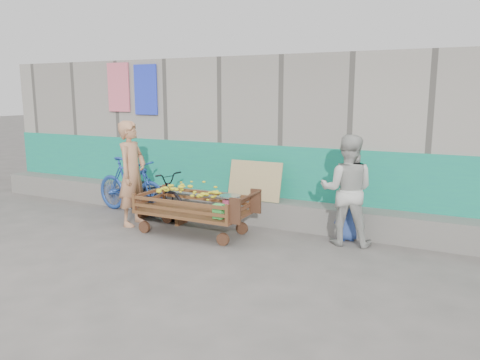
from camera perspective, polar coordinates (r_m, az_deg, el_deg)
The scene contains 9 objects.
ground at distance 6.80m, azimuth -8.55°, elevation -9.63°, with size 80.00×80.00×0.00m, color #55524E.
building_wall at distance 10.00m, azimuth 4.67°, elevation 5.55°, with size 12.00×3.50×3.00m.
banana_cart at distance 7.85m, azimuth -6.04°, elevation -2.45°, with size 1.99×0.91×0.85m.
bench at distance 8.75m, azimuth -9.62°, elevation -3.68°, with size 1.11×0.33×0.28m.
vendor_man at distance 8.50m, azimuth -13.02°, elevation 0.79°, with size 0.68×0.45×1.86m, color tan.
woman at distance 7.40m, azimuth 12.91°, elevation -1.20°, with size 0.84×0.65×1.72m, color #B7B8B1.
child at distance 7.67m, azimuth 13.00°, elevation -4.24°, with size 0.40×0.26×0.82m, color #2B448D.
bicycle_dark at distance 9.05m, azimuth -10.48°, elevation -1.63°, with size 0.60×1.71×0.90m, color black.
bicycle_blue at distance 9.38m, azimuth -13.19°, elevation -0.69°, with size 0.52×1.82×1.10m, color #23479E.
Camera 1 is at (3.71, -5.20, 2.33)m, focal length 35.00 mm.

